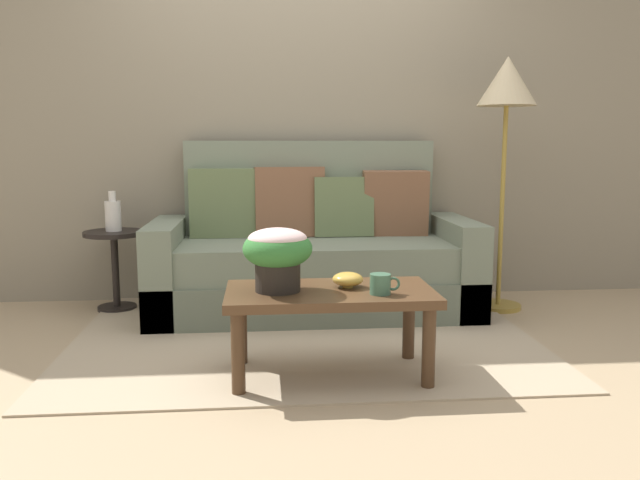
{
  "coord_description": "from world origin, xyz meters",
  "views": [
    {
      "loc": [
        -0.23,
        -3.4,
        1.1
      ],
      "look_at": [
        0.09,
        0.06,
        0.57
      ],
      "focal_mm": 35.86,
      "sensor_mm": 36.0,
      "label": 1
    }
  ],
  "objects_px": {
    "couch": "(313,257)",
    "snack_bowl": "(348,279)",
    "side_table": "(115,255)",
    "table_vase": "(113,215)",
    "potted_plant": "(278,252)",
    "floor_lamp": "(507,98)",
    "coffee_mug": "(381,284)",
    "coffee_table": "(330,303)"
  },
  "relations": [
    {
      "from": "potted_plant",
      "to": "coffee_mug",
      "type": "height_order",
      "value": "potted_plant"
    },
    {
      "from": "floor_lamp",
      "to": "snack_bowl",
      "type": "height_order",
      "value": "floor_lamp"
    },
    {
      "from": "couch",
      "to": "potted_plant",
      "type": "bearing_deg",
      "value": -102.01
    },
    {
      "from": "couch",
      "to": "side_table",
      "type": "bearing_deg",
      "value": 174.7
    },
    {
      "from": "potted_plant",
      "to": "snack_bowl",
      "type": "height_order",
      "value": "potted_plant"
    },
    {
      "from": "side_table",
      "to": "table_vase",
      "type": "relative_size",
      "value": 2.02
    },
    {
      "from": "potted_plant",
      "to": "coffee_table",
      "type": "bearing_deg",
      "value": 1.21
    },
    {
      "from": "couch",
      "to": "floor_lamp",
      "type": "height_order",
      "value": "floor_lamp"
    },
    {
      "from": "table_vase",
      "to": "floor_lamp",
      "type": "bearing_deg",
      "value": -4.46
    },
    {
      "from": "potted_plant",
      "to": "couch",
      "type": "bearing_deg",
      "value": 77.99
    },
    {
      "from": "snack_bowl",
      "to": "couch",
      "type": "bearing_deg",
      "value": 93.33
    },
    {
      "from": "couch",
      "to": "snack_bowl",
      "type": "height_order",
      "value": "couch"
    },
    {
      "from": "side_table",
      "to": "floor_lamp",
      "type": "relative_size",
      "value": 0.32
    },
    {
      "from": "couch",
      "to": "side_table",
      "type": "height_order",
      "value": "couch"
    },
    {
      "from": "coffee_table",
      "to": "table_vase",
      "type": "relative_size",
      "value": 3.7
    },
    {
      "from": "floor_lamp",
      "to": "potted_plant",
      "type": "relative_size",
      "value": 5.13
    },
    {
      "from": "snack_bowl",
      "to": "potted_plant",
      "type": "bearing_deg",
      "value": -172.63
    },
    {
      "from": "side_table",
      "to": "table_vase",
      "type": "xyz_separation_m",
      "value": [
        0.0,
        0.0,
        0.27
      ]
    },
    {
      "from": "potted_plant",
      "to": "table_vase",
      "type": "relative_size",
      "value": 1.22
    },
    {
      "from": "table_vase",
      "to": "couch",
      "type": "bearing_deg",
      "value": -5.36
    },
    {
      "from": "coffee_table",
      "to": "coffee_mug",
      "type": "bearing_deg",
      "value": -26.78
    },
    {
      "from": "couch",
      "to": "potted_plant",
      "type": "xyz_separation_m",
      "value": [
        -0.26,
        -1.23,
        0.25
      ]
    },
    {
      "from": "couch",
      "to": "coffee_table",
      "type": "relative_size",
      "value": 2.14
    },
    {
      "from": "potted_plant",
      "to": "table_vase",
      "type": "height_order",
      "value": "table_vase"
    },
    {
      "from": "coffee_table",
      "to": "snack_bowl",
      "type": "bearing_deg",
      "value": 23.16
    },
    {
      "from": "snack_bowl",
      "to": "coffee_mug",
      "type": "bearing_deg",
      "value": -48.54
    },
    {
      "from": "coffee_mug",
      "to": "floor_lamp",
      "type": "bearing_deg",
      "value": 50.58
    },
    {
      "from": "side_table",
      "to": "potted_plant",
      "type": "bearing_deg",
      "value": -52.48
    },
    {
      "from": "coffee_table",
      "to": "coffee_mug",
      "type": "relative_size",
      "value": 6.98
    },
    {
      "from": "side_table",
      "to": "coffee_mug",
      "type": "height_order",
      "value": "side_table"
    },
    {
      "from": "floor_lamp",
      "to": "table_vase",
      "type": "distance_m",
      "value": 2.64
    },
    {
      "from": "side_table",
      "to": "snack_bowl",
      "type": "distance_m",
      "value": 1.89
    },
    {
      "from": "coffee_mug",
      "to": "table_vase",
      "type": "xyz_separation_m",
      "value": [
        -1.5,
        1.46,
        0.17
      ]
    },
    {
      "from": "floor_lamp",
      "to": "table_vase",
      "type": "relative_size",
      "value": 6.27
    },
    {
      "from": "coffee_table",
      "to": "side_table",
      "type": "bearing_deg",
      "value": 133.57
    },
    {
      "from": "coffee_table",
      "to": "floor_lamp",
      "type": "xyz_separation_m",
      "value": [
        1.25,
        1.15,
        1.02
      ]
    },
    {
      "from": "coffee_table",
      "to": "side_table",
      "type": "distance_m",
      "value": 1.85
    },
    {
      "from": "coffee_table",
      "to": "potted_plant",
      "type": "distance_m",
      "value": 0.35
    },
    {
      "from": "floor_lamp",
      "to": "coffee_mug",
      "type": "height_order",
      "value": "floor_lamp"
    },
    {
      "from": "side_table",
      "to": "potted_plant",
      "type": "height_order",
      "value": "potted_plant"
    },
    {
      "from": "couch",
      "to": "floor_lamp",
      "type": "xyz_separation_m",
      "value": [
        1.23,
        -0.08,
        1.03
      ]
    },
    {
      "from": "floor_lamp",
      "to": "coffee_mug",
      "type": "xyz_separation_m",
      "value": [
        -1.03,
        -1.26,
        -0.91
      ]
    }
  ]
}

